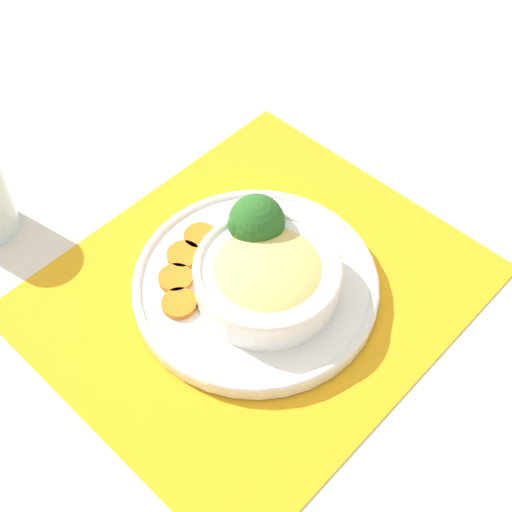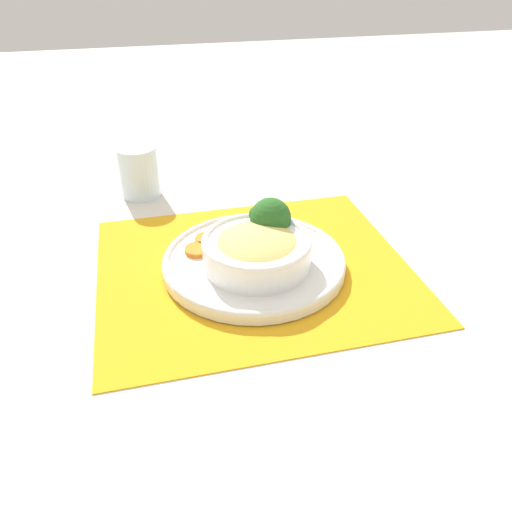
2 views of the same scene
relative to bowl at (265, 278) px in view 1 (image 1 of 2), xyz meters
name	(u,v)px [view 1 (image 1 of 2)]	position (x,y,z in m)	size (l,w,h in m)	color
ground_plane	(256,291)	(0.00, 0.02, -0.05)	(4.00, 4.00, 0.00)	beige
placemat	(256,290)	(0.00, 0.02, -0.05)	(0.50, 0.43, 0.00)	orange
plate	(256,283)	(0.00, 0.02, -0.03)	(0.30, 0.30, 0.02)	white
bowl	(265,278)	(0.00, 0.00, 0.00)	(0.17, 0.17, 0.06)	white
broccoli_floret	(256,223)	(0.04, 0.05, 0.02)	(0.07, 0.07, 0.09)	#759E51
carrot_slice_near	(201,236)	(0.01, 0.11, -0.03)	(0.04, 0.04, 0.01)	orange
carrot_slice_middle	(184,255)	(-0.03, 0.11, -0.03)	(0.04, 0.04, 0.01)	orange
carrot_slice_far	(176,279)	(-0.06, 0.09, -0.03)	(0.04, 0.04, 0.01)	orange
carrot_slice_extra	(179,303)	(-0.08, 0.06, -0.03)	(0.04, 0.04, 0.01)	orange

